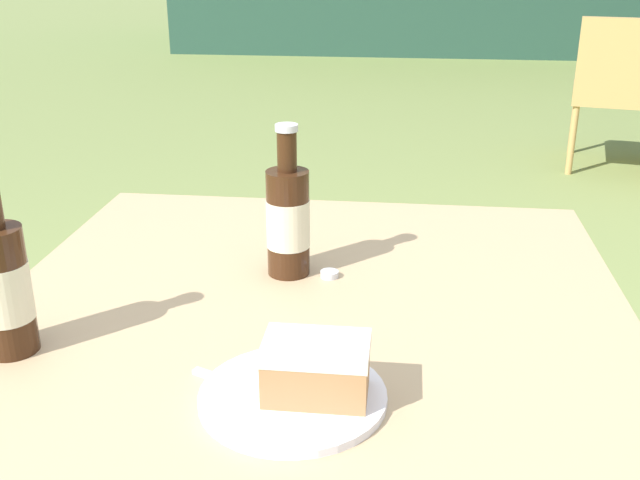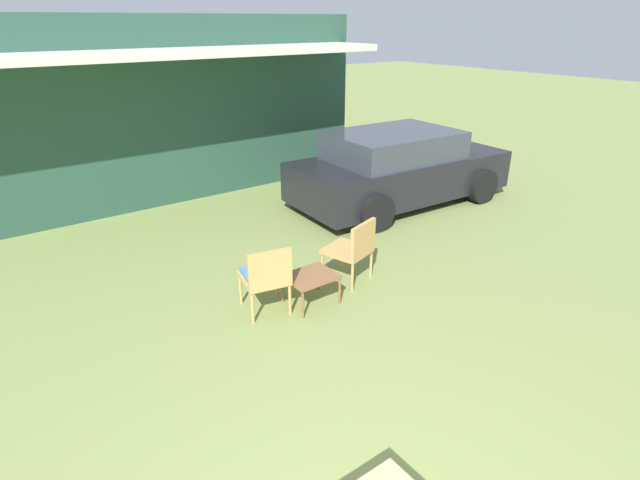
{
  "view_description": "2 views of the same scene",
  "coord_description": "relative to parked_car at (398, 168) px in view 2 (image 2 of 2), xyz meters",
  "views": [
    {
      "loc": [
        0.13,
        -0.97,
        1.23
      ],
      "look_at": [
        0.0,
        0.1,
        0.79
      ],
      "focal_mm": 42.0,
      "sensor_mm": 36.0,
      "label": 1
    },
    {
      "loc": [
        -1.21,
        -1.1,
        3.18
      ],
      "look_at": [
        1.84,
        3.02,
        0.9
      ],
      "focal_mm": 28.0,
      "sensor_mm": 36.0,
      "label": 2
    }
  ],
  "objects": [
    {
      "name": "cabin_building",
      "position": [
        -3.6,
        3.9,
        0.99
      ],
      "size": [
        8.6,
        4.21,
        3.27
      ],
      "color": "#284C3D",
      "rests_on": "ground_plane"
    },
    {
      "name": "parked_car",
      "position": [
        0.0,
        0.0,
        0.0
      ],
      "size": [
        4.19,
        2.16,
        1.35
      ],
      "rotation": [
        0.0,
        0.0,
        -0.06
      ],
      "color": "black",
      "rests_on": "ground_plane"
    },
    {
      "name": "wicker_chair_cushioned",
      "position": [
        -3.96,
        -1.87,
        -0.17
      ],
      "size": [
        0.61,
        0.62,
        0.86
      ],
      "rotation": [
        0.0,
        0.0,
        2.94
      ],
      "color": "tan",
      "rests_on": "ground_plane"
    },
    {
      "name": "wicker_chair_plain",
      "position": [
        -2.67,
        -1.89,
        -0.17
      ],
      "size": [
        0.64,
        0.66,
        0.86
      ],
      "rotation": [
        0.0,
        0.0,
        3.44
      ],
      "color": "tan",
      "rests_on": "ground_plane"
    },
    {
      "name": "garden_side_table",
      "position": [
        -3.44,
        -2.02,
        -0.32
      ],
      "size": [
        0.59,
        0.48,
        0.38
      ],
      "color": "brown",
      "rests_on": "ground_plane"
    }
  ]
}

